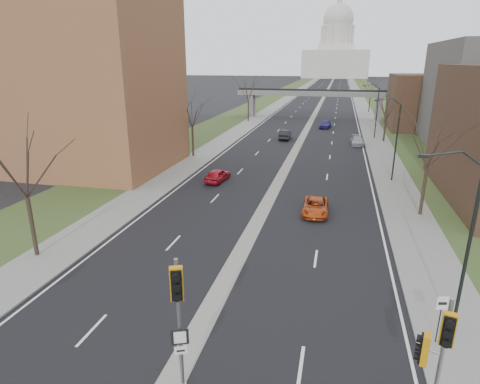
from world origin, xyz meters
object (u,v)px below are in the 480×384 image
at_px(signal_pole_median, 178,306).
at_px(car_left_near, 218,175).
at_px(signal_pole_right, 437,348).
at_px(car_right_far, 325,124).
at_px(car_right_mid, 357,141).
at_px(speed_limit_sign, 441,311).
at_px(car_left_far, 285,135).
at_px(car_right_near, 316,206).

bearing_deg(signal_pole_median, car_left_near, 82.31).
xyz_separation_m(signal_pole_right, car_right_far, (-6.10, 67.12, -2.63)).
distance_m(signal_pole_right, car_right_mid, 51.51).
height_order(speed_limit_sign, car_left_near, speed_limit_sign).
height_order(speed_limit_sign, car_right_far, speed_limit_sign).
height_order(car_left_near, car_right_far, car_right_far).
height_order(car_left_far, car_right_mid, car_left_far).
xyz_separation_m(car_right_mid, car_right_far, (-5.47, 15.68, 0.13)).
xyz_separation_m(car_left_near, car_right_mid, (15.20, 23.94, -0.04)).
bearing_deg(signal_pole_median, car_right_far, 65.93).
height_order(signal_pole_median, car_right_mid, signal_pole_median).
xyz_separation_m(car_left_far, car_right_mid, (11.44, -2.16, -0.12)).
height_order(signal_pole_median, signal_pole_right, signal_pole_median).
bearing_deg(car_left_near, car_right_far, -97.53).
xyz_separation_m(signal_pole_right, car_right_near, (-5.01, 20.37, -2.79)).
relative_size(signal_pole_median, car_left_near, 1.38).
bearing_deg(speed_limit_sign, car_left_near, 113.76).
relative_size(signal_pole_right, car_left_near, 1.27).
distance_m(speed_limit_sign, car_left_far, 50.53).
relative_size(speed_limit_sign, car_right_near, 0.53).
xyz_separation_m(signal_pole_right, speed_limit_sign, (1.38, 4.90, -1.66)).
xyz_separation_m(car_left_near, car_left_far, (3.75, 26.09, 0.07)).
bearing_deg(car_left_near, car_left_far, -91.92).
distance_m(signal_pole_median, car_right_far, 67.82).
bearing_deg(car_right_near, car_left_near, 145.72).
bearing_deg(car_right_far, speed_limit_sign, -76.43).
bearing_deg(car_right_far, signal_pole_right, -78.10).
height_order(speed_limit_sign, car_right_near, speed_limit_sign).
height_order(car_left_near, car_right_near, car_left_near).
bearing_deg(car_right_near, speed_limit_sign, -68.41).
height_order(signal_pole_right, car_left_near, signal_pole_right).
relative_size(speed_limit_sign, car_right_mid, 0.52).
distance_m(car_left_near, car_right_mid, 28.35).
bearing_deg(car_left_far, speed_limit_sign, 103.90).
height_order(signal_pole_right, car_left_far, signal_pole_right).
relative_size(signal_pole_median, car_right_mid, 1.25).
height_order(car_right_near, car_right_far, car_right_far).
relative_size(car_left_near, car_right_far, 0.89).
bearing_deg(signal_pole_right, car_right_near, 117.23).
bearing_deg(car_left_far, car_right_far, -115.39).
bearing_deg(signal_pole_median, signal_pole_right, -18.04).
bearing_deg(car_right_far, signal_pole_median, -85.53).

